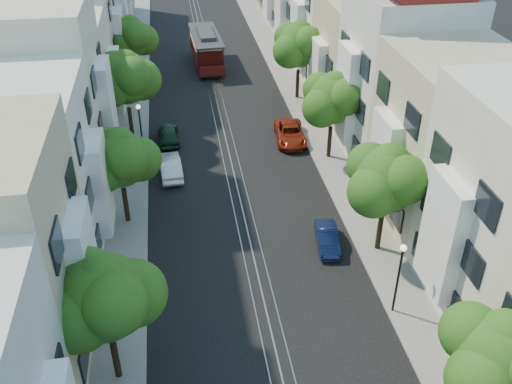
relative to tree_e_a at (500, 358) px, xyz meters
name	(u,v)px	position (x,y,z in m)	size (l,w,h in m)	color
ground	(221,118)	(-7.26, 31.02, -4.40)	(200.00, 200.00, 0.00)	black
sidewalk_east	(305,111)	(-0.01, 31.02, -4.34)	(2.50, 80.00, 0.12)	gray
sidewalk_west	(133,123)	(-14.51, 31.02, -4.34)	(2.50, 80.00, 0.12)	gray
rail_left	(214,118)	(-7.81, 31.02, -4.39)	(0.06, 80.00, 0.02)	gray
rail_slot	(221,118)	(-7.26, 31.02, -4.39)	(0.06, 80.00, 0.02)	gray
rail_right	(227,117)	(-6.71, 31.02, -4.39)	(0.06, 80.00, 0.02)	gray
lane_line	(221,118)	(-7.26, 31.02, -4.40)	(0.08, 80.00, 0.01)	tan
townhouses_east	(363,51)	(4.61, 30.94, 0.79)	(7.75, 72.00, 12.00)	beige
townhouses_west	(65,68)	(-19.13, 30.94, 0.68)	(7.75, 72.00, 11.76)	silver
tree_e_a	(500,358)	(0.00, 0.00, 0.00)	(4.72, 3.87, 6.27)	black
tree_e_b	(388,180)	(0.00, 12.00, 0.34)	(4.93, 4.08, 6.68)	black
tree_e_c	(334,100)	(0.00, 23.00, 0.20)	(4.84, 3.99, 6.52)	black
tree_e_d	(300,46)	(0.00, 34.00, 0.47)	(5.01, 4.16, 6.85)	black
tree_w_a	(106,299)	(-14.40, 5.00, 0.34)	(4.93, 4.08, 6.68)	black
tree_w_b	(120,160)	(-14.40, 17.00, 0.00)	(4.72, 3.87, 6.27)	black
tree_w_c	(126,79)	(-14.40, 28.00, 0.67)	(5.13, 4.28, 7.09)	black
tree_w_d	(131,38)	(-14.40, 39.00, 0.20)	(4.84, 3.99, 6.52)	black
lamp_east	(400,269)	(-0.96, 7.02, -1.55)	(0.32, 0.32, 4.16)	black
lamp_west	(140,123)	(-13.56, 25.02, -1.55)	(0.32, 0.32, 4.16)	black
cable_car	(206,47)	(-7.41, 43.61, -2.47)	(3.06, 8.59, 3.26)	black
parked_car_e_mid	(327,238)	(-2.86, 12.76, -3.85)	(1.17, 3.34, 1.10)	#0B1539
parked_car_e_far	(290,133)	(-2.34, 26.03, -3.75)	(2.16, 4.69, 1.30)	maroon
parked_car_w_mid	(170,166)	(-11.66, 22.32, -3.72)	(1.43, 4.11, 1.35)	silver
parked_car_w_far	(169,134)	(-11.66, 27.32, -3.73)	(1.57, 3.91, 1.33)	#14321F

